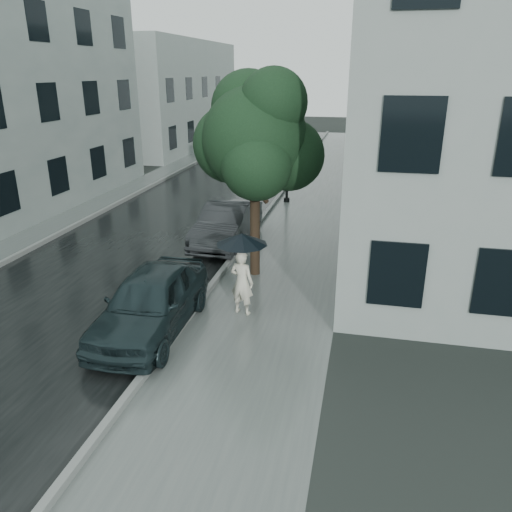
% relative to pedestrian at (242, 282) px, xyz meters
% --- Properties ---
extents(ground, '(120.00, 120.00, 0.00)m').
position_rel_pedestrian_xyz_m(ground, '(0.34, -2.00, -0.85)').
color(ground, black).
rests_on(ground, ground).
extents(sidewalk, '(3.50, 60.00, 0.01)m').
position_rel_pedestrian_xyz_m(sidewalk, '(0.59, 10.00, -0.84)').
color(sidewalk, slate).
rests_on(sidewalk, ground).
extents(kerb_near, '(0.15, 60.00, 0.15)m').
position_rel_pedestrian_xyz_m(kerb_near, '(-1.23, 10.00, -0.77)').
color(kerb_near, slate).
rests_on(kerb_near, ground).
extents(asphalt_road, '(6.85, 60.00, 0.00)m').
position_rel_pedestrian_xyz_m(asphalt_road, '(-4.73, 10.00, -0.84)').
color(asphalt_road, black).
rests_on(asphalt_road, ground).
extents(kerb_far, '(0.15, 60.00, 0.15)m').
position_rel_pedestrian_xyz_m(kerb_far, '(-8.23, 10.00, -0.77)').
color(kerb_far, slate).
rests_on(kerb_far, ground).
extents(sidewalk_far, '(1.70, 60.00, 0.01)m').
position_rel_pedestrian_xyz_m(sidewalk_far, '(-9.16, 10.00, -0.84)').
color(sidewalk_far, '#4C5451').
rests_on(sidewalk_far, ground).
extents(building_near, '(7.02, 36.00, 9.00)m').
position_rel_pedestrian_xyz_m(building_near, '(5.82, 17.50, 3.65)').
color(building_near, gray).
rests_on(building_near, ground).
extents(building_far_b, '(7.02, 18.00, 8.00)m').
position_rel_pedestrian_xyz_m(building_far_b, '(-13.43, 28.00, 3.15)').
color(building_far_b, gray).
rests_on(building_far_b, ground).
extents(pedestrian, '(0.69, 0.53, 1.68)m').
position_rel_pedestrian_xyz_m(pedestrian, '(0.00, 0.00, 0.00)').
color(pedestrian, beige).
rests_on(pedestrian, sidewalk).
extents(umbrella, '(1.58, 1.58, 1.23)m').
position_rel_pedestrian_xyz_m(umbrella, '(0.00, 0.03, 1.13)').
color(umbrella, black).
rests_on(umbrella, ground).
extents(street_tree, '(3.83, 3.48, 5.93)m').
position_rel_pedestrian_xyz_m(street_tree, '(-0.26, 2.74, 3.21)').
color(street_tree, '#332619').
rests_on(street_tree, ground).
extents(lamp_post, '(0.84, 0.39, 5.08)m').
position_rel_pedestrian_xyz_m(lamp_post, '(-0.89, 11.61, 2.06)').
color(lamp_post, black).
rests_on(lamp_post, ground).
extents(car_near, '(1.83, 4.41, 1.49)m').
position_rel_pedestrian_xyz_m(car_near, '(-1.86, -1.33, -0.09)').
color(car_near, black).
rests_on(car_near, ground).
extents(car_far, '(1.63, 4.45, 1.46)m').
position_rel_pedestrian_xyz_m(car_far, '(-1.86, 5.25, -0.11)').
color(car_far, '#26292C').
rests_on(car_far, ground).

